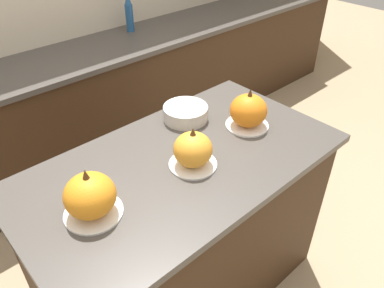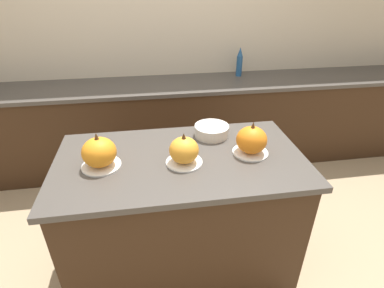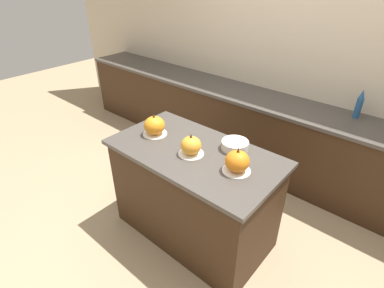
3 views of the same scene
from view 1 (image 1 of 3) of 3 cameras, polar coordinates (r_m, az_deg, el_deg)
name	(u,v)px [view 1 (image 1 of 3)]	position (r m, az deg, el deg)	size (l,w,h in m)	color
ground_plane	(184,286)	(2.27, -1.16, -20.78)	(12.00, 12.00, 0.00)	tan
kitchen_island	(183,232)	(1.90, -1.33, -13.22)	(1.41, 0.77, 0.91)	#382314
back_counter	(57,123)	(2.86, -19.89, 3.09)	(6.00, 0.60, 0.89)	#382314
pumpkin_cake_left	(90,196)	(1.35, -15.25, -7.73)	(0.21, 0.21, 0.20)	white
pumpkin_cake_center	(193,150)	(1.52, 0.14, -1.00)	(0.20, 0.20, 0.18)	white
pumpkin_cake_right	(248,111)	(1.78, 8.58, 4.94)	(0.21, 0.21, 0.20)	white
bottle_tall	(129,13)	(3.07, -9.56, 19.06)	(0.06, 0.06, 0.29)	#235184
mixing_bowl	(186,113)	(1.84, -0.99, 4.75)	(0.22, 0.22, 0.07)	beige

